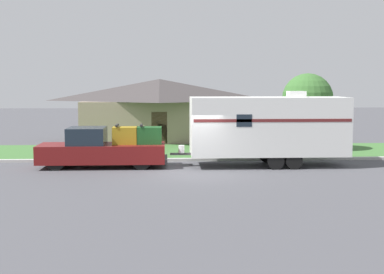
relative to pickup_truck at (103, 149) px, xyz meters
name	(u,v)px	position (x,y,z in m)	size (l,w,h in m)	color
ground_plane	(196,174)	(4.22, -1.99, -0.87)	(120.00, 120.00, 0.00)	#47474C
curb_strip	(191,160)	(4.22, 1.76, -0.80)	(80.00, 0.30, 0.14)	#ADADA8
lawn_strip	(188,151)	(4.22, 5.41, -0.86)	(80.00, 7.00, 0.03)	#3D6B33
house_across_street	(160,108)	(2.53, 11.93, 1.30)	(11.01, 6.49, 4.19)	gray
pickup_truck	(103,149)	(0.00, 0.00, 0.00)	(5.98, 2.01, 2.01)	black
travel_trailer	(268,126)	(7.77, 0.00, 1.02)	(8.31, 2.41, 3.55)	black
mailbox	(99,139)	(-0.50, 2.46, 0.19)	(0.48, 0.20, 1.38)	brown
tree_in_yard	(307,99)	(11.16, 5.70, 2.14)	(2.93, 2.93, 4.49)	brown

